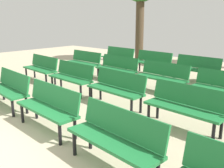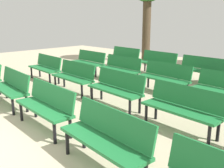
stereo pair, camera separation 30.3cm
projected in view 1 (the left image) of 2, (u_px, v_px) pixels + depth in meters
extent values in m
cube|color=#1E7238|center=(7.00, 91.00, 6.27)|extent=(1.63, 0.57, 0.05)
cube|color=#1E7238|center=(14.00, 80.00, 6.34)|extent=(1.60, 0.25, 0.40)
cylinder|color=black|center=(13.00, 108.00, 5.72)|extent=(0.06, 0.06, 0.40)
cylinder|color=black|center=(3.00, 92.00, 6.93)|extent=(0.06, 0.06, 0.40)
cylinder|color=black|center=(27.00, 105.00, 5.93)|extent=(0.06, 0.06, 0.40)
cube|color=#1E7238|center=(46.00, 109.00, 4.98)|extent=(1.62, 0.51, 0.05)
cube|color=#1E7238|center=(54.00, 95.00, 5.06)|extent=(1.60, 0.20, 0.40)
cylinder|color=black|center=(22.00, 113.00, 5.41)|extent=(0.06, 0.06, 0.40)
cylinder|color=black|center=(60.00, 134.00, 4.45)|extent=(0.06, 0.06, 0.40)
cylinder|color=black|center=(36.00, 110.00, 5.63)|extent=(0.06, 0.06, 0.40)
cylinder|color=black|center=(75.00, 129.00, 4.67)|extent=(0.06, 0.06, 0.40)
cube|color=#1E7238|center=(112.00, 142.00, 3.68)|extent=(1.63, 0.56, 0.05)
cube|color=#1E7238|center=(122.00, 122.00, 3.75)|extent=(1.60, 0.24, 0.40)
cylinder|color=black|center=(74.00, 143.00, 4.12)|extent=(0.06, 0.06, 0.40)
cylinder|color=black|center=(90.00, 137.00, 4.33)|extent=(0.06, 0.06, 0.40)
cube|color=#1E7238|center=(39.00, 69.00, 8.84)|extent=(1.63, 0.54, 0.05)
cube|color=#1E7238|center=(44.00, 62.00, 8.91)|extent=(1.60, 0.23, 0.40)
cylinder|color=black|center=(26.00, 73.00, 9.28)|extent=(0.06, 0.06, 0.40)
cylinder|color=black|center=(46.00, 80.00, 8.30)|extent=(0.06, 0.06, 0.40)
cylinder|color=black|center=(34.00, 72.00, 9.49)|extent=(0.06, 0.06, 0.40)
cylinder|color=black|center=(55.00, 78.00, 8.51)|extent=(0.06, 0.06, 0.40)
cube|color=#1E7238|center=(70.00, 79.00, 7.51)|extent=(1.62, 0.50, 0.05)
cube|color=#1E7238|center=(75.00, 69.00, 7.58)|extent=(1.60, 0.18, 0.40)
cylinder|color=black|center=(52.00, 83.00, 7.93)|extent=(0.06, 0.06, 0.40)
cylinder|color=black|center=(81.00, 92.00, 6.98)|extent=(0.06, 0.06, 0.40)
cylinder|color=black|center=(61.00, 81.00, 8.15)|extent=(0.06, 0.06, 0.40)
cylinder|color=black|center=(90.00, 90.00, 7.20)|extent=(0.06, 0.06, 0.40)
cube|color=#1E7238|center=(115.00, 90.00, 6.29)|extent=(1.62, 0.53, 0.05)
cube|color=#1E7238|center=(120.00, 79.00, 6.37)|extent=(1.60, 0.22, 0.40)
cylinder|color=black|center=(91.00, 95.00, 6.73)|extent=(0.06, 0.06, 0.40)
cylinder|color=black|center=(131.00, 108.00, 5.76)|extent=(0.06, 0.06, 0.40)
cylinder|color=black|center=(101.00, 92.00, 6.95)|extent=(0.06, 0.06, 0.40)
cylinder|color=black|center=(141.00, 104.00, 5.97)|extent=(0.06, 0.06, 0.40)
cube|color=#1E7238|center=(183.00, 109.00, 5.00)|extent=(1.62, 0.52, 0.05)
cube|color=#1E7238|center=(189.00, 95.00, 5.07)|extent=(1.60, 0.20, 0.40)
cylinder|color=black|center=(149.00, 113.00, 5.43)|extent=(0.06, 0.06, 0.40)
cylinder|color=black|center=(213.00, 134.00, 4.46)|extent=(0.06, 0.06, 0.40)
cylinder|color=black|center=(158.00, 109.00, 5.64)|extent=(0.06, 0.06, 0.40)
cylinder|color=black|center=(221.00, 128.00, 4.68)|extent=(0.06, 0.06, 0.40)
cube|color=#1E7238|center=(83.00, 63.00, 10.06)|extent=(1.61, 0.50, 0.05)
cube|color=#1E7238|center=(86.00, 56.00, 10.13)|extent=(1.60, 0.18, 0.40)
cylinder|color=black|center=(69.00, 67.00, 10.48)|extent=(0.06, 0.06, 0.40)
cylinder|color=black|center=(92.00, 72.00, 9.53)|extent=(0.06, 0.06, 0.40)
cylinder|color=black|center=(75.00, 66.00, 10.70)|extent=(0.06, 0.06, 0.40)
cylinder|color=black|center=(98.00, 71.00, 9.75)|extent=(0.06, 0.06, 0.40)
cube|color=#1E7238|center=(116.00, 70.00, 8.79)|extent=(1.62, 0.52, 0.05)
cube|color=#1E7238|center=(120.00, 62.00, 8.86)|extent=(1.60, 0.20, 0.40)
cylinder|color=black|center=(98.00, 74.00, 9.22)|extent=(0.06, 0.06, 0.40)
cylinder|color=black|center=(128.00, 80.00, 8.25)|extent=(0.06, 0.06, 0.40)
cylinder|color=black|center=(105.00, 73.00, 9.43)|extent=(0.06, 0.06, 0.40)
cylinder|color=black|center=(134.00, 79.00, 8.47)|extent=(0.06, 0.06, 0.40)
cube|color=#1E7238|center=(161.00, 78.00, 7.55)|extent=(1.62, 0.54, 0.05)
cube|color=#1E7238|center=(165.00, 69.00, 7.62)|extent=(1.60, 0.22, 0.40)
cylinder|color=black|center=(139.00, 83.00, 7.99)|extent=(0.06, 0.06, 0.40)
cylinder|color=black|center=(178.00, 92.00, 7.01)|extent=(0.06, 0.06, 0.40)
cylinder|color=black|center=(145.00, 81.00, 8.20)|extent=(0.06, 0.06, 0.40)
cylinder|color=black|center=(185.00, 89.00, 7.23)|extent=(0.06, 0.06, 0.40)
cube|color=#1E7238|center=(224.00, 91.00, 6.26)|extent=(1.61, 0.49, 0.05)
cylinder|color=black|center=(193.00, 95.00, 6.68)|extent=(0.06, 0.06, 0.40)
cylinder|color=black|center=(199.00, 93.00, 6.90)|extent=(0.06, 0.06, 0.40)
cube|color=#1E7238|center=(117.00, 58.00, 11.36)|extent=(1.63, 0.55, 0.05)
cube|color=#1E7238|center=(120.00, 52.00, 11.43)|extent=(1.60, 0.23, 0.40)
cylinder|color=black|center=(104.00, 62.00, 11.80)|extent=(0.06, 0.06, 0.40)
cylinder|color=black|center=(126.00, 66.00, 10.82)|extent=(0.06, 0.06, 0.40)
cylinder|color=black|center=(109.00, 61.00, 12.01)|extent=(0.06, 0.06, 0.40)
cylinder|color=black|center=(131.00, 65.00, 11.03)|extent=(0.06, 0.06, 0.40)
cube|color=#1E7238|center=(151.00, 63.00, 10.04)|extent=(1.62, 0.53, 0.05)
cube|color=#1E7238|center=(154.00, 56.00, 10.11)|extent=(1.60, 0.22, 0.40)
cylinder|color=black|center=(135.00, 67.00, 10.48)|extent=(0.06, 0.06, 0.40)
cylinder|color=black|center=(163.00, 72.00, 9.50)|extent=(0.06, 0.06, 0.40)
cylinder|color=black|center=(140.00, 66.00, 10.69)|extent=(0.06, 0.06, 0.40)
cylinder|color=black|center=(168.00, 71.00, 9.72)|extent=(0.06, 0.06, 0.40)
cube|color=#1E7238|center=(195.00, 70.00, 8.76)|extent=(1.62, 0.51, 0.05)
cube|color=#1E7238|center=(198.00, 62.00, 8.84)|extent=(1.60, 0.19, 0.40)
cylinder|color=black|center=(174.00, 74.00, 9.19)|extent=(0.06, 0.06, 0.40)
cylinder|color=black|center=(212.00, 81.00, 8.23)|extent=(0.06, 0.06, 0.40)
cylinder|color=black|center=(179.00, 73.00, 9.41)|extent=(0.06, 0.06, 0.40)
cylinder|color=black|center=(217.00, 79.00, 8.45)|extent=(0.06, 0.06, 0.40)
cylinder|color=#4C3A28|center=(140.00, 29.00, 12.55)|extent=(0.40, 0.40, 3.24)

